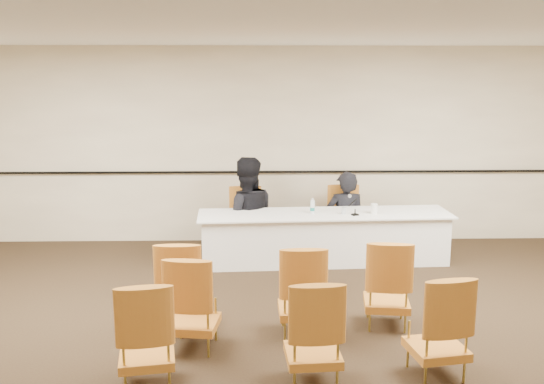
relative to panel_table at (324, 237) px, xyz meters
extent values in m
plane|color=black|center=(-0.66, -2.89, -0.35)|extent=(10.00, 10.00, 0.00)
plane|color=white|center=(-0.66, -2.89, 2.65)|extent=(10.00, 10.00, 0.00)
cube|color=beige|center=(-0.66, 1.11, 1.15)|extent=(10.00, 0.04, 3.00)
cube|color=black|center=(-0.66, 1.07, 0.75)|extent=(9.80, 0.04, 0.03)
imported|color=black|center=(0.37, 0.55, 0.03)|extent=(0.61, 0.41, 1.63)
imported|color=black|center=(-1.10, 0.48, 0.13)|extent=(1.00, 0.83, 1.88)
cube|color=white|center=(0.52, 0.02, 0.35)|extent=(0.32, 0.24, 0.00)
cylinder|color=silver|center=(0.25, -0.07, 0.40)|extent=(0.08, 0.08, 0.10)
cylinder|color=white|center=(0.67, -0.07, 0.42)|extent=(0.11, 0.11, 0.14)
camera|label=1|loc=(-0.92, -8.13, 2.32)|focal=40.00mm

